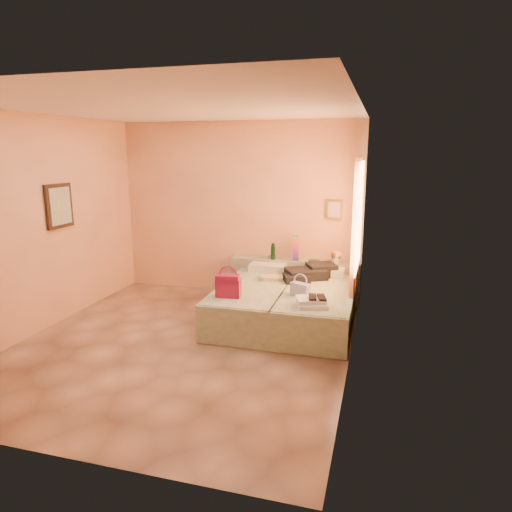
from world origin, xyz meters
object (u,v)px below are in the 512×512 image
(bed_left, at_px, (254,302))
(water_bottle, at_px, (273,252))
(green_book, at_px, (314,261))
(headboard_ledge, at_px, (295,279))
(flower_vase, at_px, (336,256))
(bed_right, at_px, (318,308))
(blue_handbag, at_px, (300,289))
(magenta_handbag, at_px, (228,286))
(towel_stack, at_px, (312,302))

(bed_left, xyz_separation_m, water_bottle, (0.04, 0.97, 0.53))
(bed_left, bearing_deg, green_book, 54.68)
(headboard_ledge, distance_m, flower_vase, 0.79)
(water_bottle, bearing_deg, bed_right, -48.39)
(headboard_ledge, height_order, blue_handbag, blue_handbag)
(bed_left, height_order, flower_vase, flower_vase)
(headboard_ledge, height_order, flower_vase, flower_vase)
(blue_handbag, bearing_deg, flower_vase, 99.34)
(green_book, bearing_deg, bed_right, -78.58)
(water_bottle, bearing_deg, magenta_handbag, -97.96)
(bed_right, distance_m, towel_stack, 0.74)
(headboard_ledge, xyz_separation_m, water_bottle, (-0.34, -0.08, 0.45))
(towel_stack, bearing_deg, blue_handbag, 118.71)
(magenta_handbag, bearing_deg, water_bottle, 74.76)
(bed_left, bearing_deg, water_bottle, 87.39)
(green_book, distance_m, blue_handbag, 1.28)
(bed_right, bearing_deg, flower_vase, 82.46)
(green_book, bearing_deg, flower_vase, -0.88)
(headboard_ledge, height_order, towel_stack, headboard_ledge)
(headboard_ledge, bearing_deg, bed_right, -63.43)
(green_book, relative_size, towel_stack, 0.46)
(water_bottle, height_order, blue_handbag, water_bottle)
(magenta_handbag, bearing_deg, headboard_ledge, 63.91)
(bed_right, distance_m, blue_handbag, 0.48)
(headboard_ledge, bearing_deg, green_book, -11.64)
(flower_vase, bearing_deg, bed_right, -97.09)
(bed_left, bearing_deg, flower_vase, 43.48)
(bed_right, bearing_deg, towel_stack, -89.20)
(magenta_handbag, xyz_separation_m, towel_stack, (1.10, -0.10, -0.10))
(bed_right, height_order, towel_stack, towel_stack)
(water_bottle, bearing_deg, flower_vase, 0.76)
(towel_stack, bearing_deg, water_bottle, 118.02)
(headboard_ledge, bearing_deg, towel_stack, -72.65)
(headboard_ledge, distance_m, magenta_handbag, 1.75)
(bed_left, xyz_separation_m, bed_right, (0.90, 0.00, 0.00))
(headboard_ledge, height_order, green_book, green_book)
(headboard_ledge, relative_size, blue_handbag, 8.00)
(bed_right, height_order, green_book, green_book)
(bed_left, relative_size, water_bottle, 7.94)
(bed_right, bearing_deg, blue_handbag, -124.72)
(flower_vase, distance_m, magenta_handbag, 1.98)
(bed_left, height_order, green_book, green_book)
(headboard_ledge, xyz_separation_m, blue_handbag, (0.33, -1.34, 0.26))
(headboard_ledge, relative_size, bed_right, 1.02)
(water_bottle, bearing_deg, blue_handbag, -62.19)
(flower_vase, xyz_separation_m, blue_handbag, (-0.32, -1.28, -0.18))
(flower_vase, bearing_deg, water_bottle, -179.24)
(blue_handbag, bearing_deg, bed_right, 79.15)
(water_bottle, distance_m, flower_vase, 0.99)
(flower_vase, distance_m, towel_stack, 1.68)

